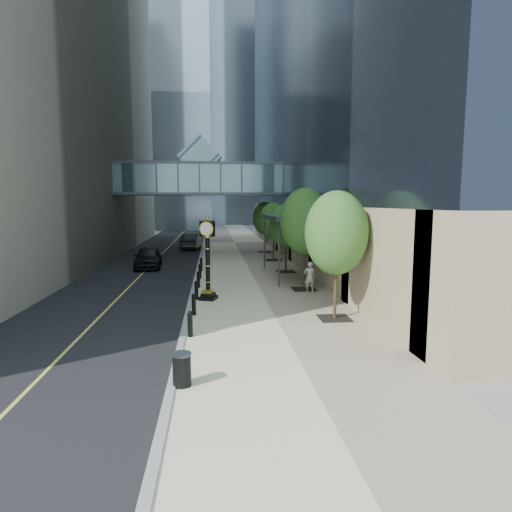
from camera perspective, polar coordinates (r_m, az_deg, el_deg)
The scene contains 16 objects.
ground at distance 16.19m, azimuth 0.87°, elevation -11.68°, with size 320.00×320.00×0.00m, color gray.
road at distance 55.71m, azimuth -11.10°, elevation 1.67°, with size 8.00×180.00×0.02m, color black.
sidewalk at distance 55.53m, azimuth -2.85°, elevation 1.79°, with size 8.00×180.00×0.06m, color beige.
curb at distance 55.47m, azimuth -6.98°, elevation 1.75°, with size 0.25×180.00×0.07m, color gray.
distant_tower_a at distance 97.10m, azimuth -14.21°, elevation 27.32°, with size 24.00×22.00×78.00m, color #9EB4C6.
distant_tower_b at distance 117.66m, azimuth -0.16°, elevation 26.93°, with size 26.00×24.00×90.00m, color #9EB4C6.
distant_tower_c at distance 138.00m, azimuth -7.78°, elevation 18.51°, with size 22.00×22.00×65.00m, color #9EB4C6.
skywalk at distance 43.30m, azimuth -7.48°, elevation 10.40°, with size 17.00×4.20×5.80m.
entrance_canopy at distance 29.70m, azimuth 4.47°, elevation 5.15°, with size 3.00×8.00×4.38m.
bollard_row at distance 24.69m, azimuth -7.81°, elevation -3.92°, with size 0.20×16.20×0.90m.
street_trees at distance 30.42m, azimuth 4.45°, elevation 4.41°, with size 2.93×28.65×6.03m.
street_clock at distance 22.80m, azimuth -6.45°, elevation -1.11°, with size 1.06×1.06×4.39m.
trash_bin at distance 12.68m, azimuth -9.86°, elevation -14.80°, with size 0.52×0.52×0.90m, color black.
pedestrian at distance 24.87m, azimuth 7.16°, elevation -2.79°, with size 0.65×0.43×1.78m, color #AFA8A0.
car_near at distance 35.17m, azimuth -14.17°, elevation -0.17°, with size 2.01×4.99×1.70m, color black.
car_far at distance 48.51m, azimuth -8.59°, elevation 1.94°, with size 1.80×5.15×1.70m, color black.
Camera 1 is at (-1.77, -15.22, 5.23)m, focal length 30.00 mm.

